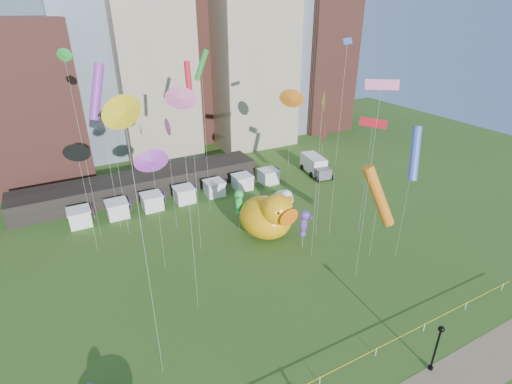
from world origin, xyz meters
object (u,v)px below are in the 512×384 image
small_duck (284,198)px  lamppost (437,343)px  seahorse_green (239,201)px  seahorse_purple (304,222)px  box_truck (315,165)px  big_duck (268,216)px

small_duck → lamppost: (-4.55, -30.39, 1.51)m
lamppost → seahorse_green: bearing=98.6°
small_duck → seahorse_purple: size_ratio=0.84×
lamppost → small_duck: bearing=81.5°
seahorse_purple → seahorse_green: bearing=101.1°
seahorse_purple → box_truck: size_ratio=0.68×
lamppost → box_truck: bearing=67.1°
seahorse_green → box_truck: (20.54, 11.09, -2.76)m
seahorse_green → seahorse_purple: (5.08, -7.63, -0.67)m
small_duck → lamppost: bearing=-86.9°
lamppost → box_truck: (16.35, 38.77, -1.37)m
seahorse_green → big_duck: bearing=-37.3°
big_duck → seahorse_green: size_ratio=1.57×
big_duck → small_duck: bearing=34.8°
small_duck → seahorse_purple: seahorse_purple is taller
big_duck → small_duck: size_ratio=2.11×
small_duck → seahorse_green: bearing=-151.2°
seahorse_purple → box_truck: bearing=27.8°
big_duck → seahorse_green: big_duck is taller
seahorse_green → lamppost: (4.19, -27.68, -1.40)m
seahorse_green → lamppost: 28.03m
small_duck → seahorse_green: (-8.74, -2.70, 2.91)m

